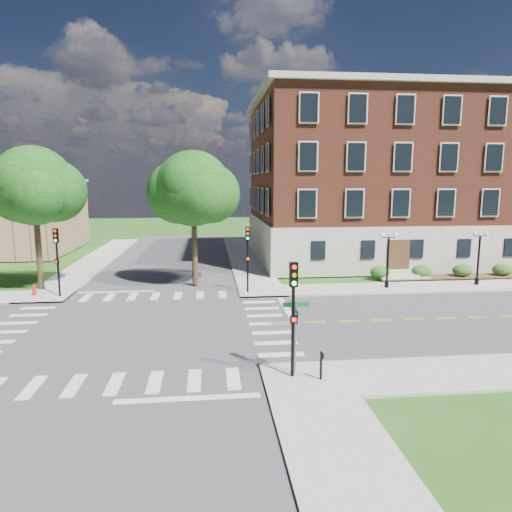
{
  "coord_description": "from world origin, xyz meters",
  "views": [
    {
      "loc": [
        3.89,
        -25.07,
        8.09
      ],
      "look_at": [
        7.0,
        4.77,
        3.2
      ],
      "focal_mm": 32.0,
      "sensor_mm": 36.0,
      "label": 1
    }
  ],
  "objects": [
    {
      "name": "street_sign_pole",
      "position": [
        7.41,
        -7.21,
        2.31
      ],
      "size": [
        1.1,
        1.1,
        3.1
      ],
      "color": "gray",
      "rests_on": "ground"
    },
    {
      "name": "ground",
      "position": [
        0.0,
        0.0,
        0.0
      ],
      "size": [
        160.0,
        160.0,
        0.0
      ],
      "primitive_type": "plane",
      "color": "#214F16",
      "rests_on": "ground"
    },
    {
      "name": "sidewalk_ne",
      "position": [
        15.38,
        15.38,
        0.06
      ],
      "size": [
        34.0,
        34.0,
        0.12
      ],
      "color": "#9E9B93",
      "rests_on": "ground"
    },
    {
      "name": "stop_bar_east",
      "position": [
        8.8,
        3.0,
        0.0
      ],
      "size": [
        0.4,
        5.5,
        0.0
      ],
      "primitive_type": "cube",
      "color": "silver",
      "rests_on": "ground"
    },
    {
      "name": "shrub_row",
      "position": [
        27.0,
        10.8,
        0.0
      ],
      "size": [
        18.0,
        2.0,
        1.3
      ],
      "primitive_type": null,
      "color": "#27511B",
      "rests_on": "ground"
    },
    {
      "name": "road_ew",
      "position": [
        0.0,
        0.0,
        0.01
      ],
      "size": [
        90.0,
        12.0,
        0.01
      ],
      "primitive_type": "cube",
      "color": "#3D3D3F",
      "rests_on": "ground"
    },
    {
      "name": "road_ns",
      "position": [
        0.0,
        0.0,
        0.01
      ],
      "size": [
        12.0,
        90.0,
        0.01
      ],
      "primitive_type": "cube",
      "color": "#3D3D3F",
      "rests_on": "ground"
    },
    {
      "name": "fire_hydrant",
      "position": [
        -8.57,
        8.01,
        0.46
      ],
      "size": [
        0.35,
        0.35,
        0.75
      ],
      "color": "red",
      "rests_on": "ground"
    },
    {
      "name": "twin_lamp_west",
      "position": [
        17.35,
        7.71,
        2.52
      ],
      "size": [
        1.36,
        0.36,
        4.23
      ],
      "color": "black",
      "rests_on": "ground"
    },
    {
      "name": "tree_c",
      "position": [
        -8.72,
        9.92,
        7.78
      ],
      "size": [
        5.77,
        5.77,
        10.58
      ],
      "color": "black",
      "rests_on": "ground"
    },
    {
      "name": "push_button_post",
      "position": [
        8.33,
        -7.91,
        0.8
      ],
      "size": [
        0.14,
        0.21,
        1.2
      ],
      "color": "black",
      "rests_on": "ground"
    },
    {
      "name": "traffic_signal_se",
      "position": [
        7.24,
        -7.45,
        3.19
      ],
      "size": [
        0.35,
        0.4,
        4.8
      ],
      "color": "black",
      "rests_on": "ground"
    },
    {
      "name": "tree_d",
      "position": [
        2.77,
        10.17,
        7.56
      ],
      "size": [
        5.75,
        5.75,
        10.34
      ],
      "color": "black",
      "rests_on": "ground"
    },
    {
      "name": "twin_lamp_east",
      "position": [
        24.76,
        7.93,
        2.52
      ],
      "size": [
        1.36,
        0.36,
        4.23
      ],
      "color": "black",
      "rests_on": "ground"
    },
    {
      "name": "main_building",
      "position": [
        24.0,
        21.99,
        8.34
      ],
      "size": [
        30.6,
        22.4,
        16.5
      ],
      "color": "#B0A89B",
      "rests_on": "ground"
    },
    {
      "name": "traffic_signal_nw",
      "position": [
        -6.65,
        7.49,
        3.19
      ],
      "size": [
        0.38,
        0.45,
        4.8
      ],
      "color": "black",
      "rests_on": "ground"
    },
    {
      "name": "traffic_signal_ne",
      "position": [
        6.66,
        7.35,
        3.19
      ],
      "size": [
        0.33,
        0.37,
        4.8
      ],
      "color": "black",
      "rests_on": "ground"
    },
    {
      "name": "crosswalk_east",
      "position": [
        7.2,
        0.0,
        0.0
      ],
      "size": [
        2.2,
        10.2,
        0.02
      ],
      "primitive_type": null,
      "color": "silver",
      "rests_on": "ground"
    }
  ]
}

